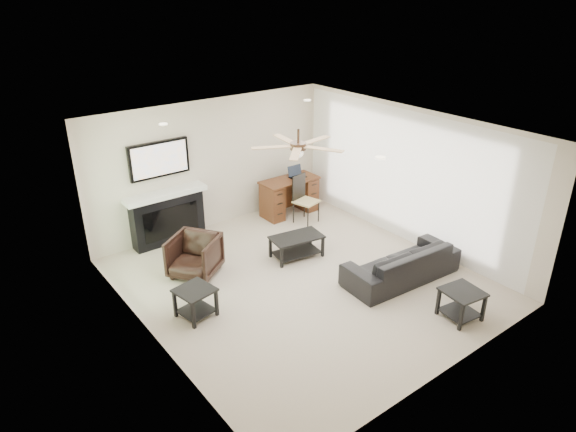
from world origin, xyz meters
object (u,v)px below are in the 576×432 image
at_px(sofa, 401,263).
at_px(desk, 289,196).
at_px(armchair, 194,256).
at_px(coffee_table, 297,247).
at_px(fireplace_unit, 166,194).

distance_m(sofa, desk, 3.17).
distance_m(armchair, coffee_table, 1.79).
xyz_separation_m(armchair, fireplace_unit, (0.19, 1.35, 0.61)).
bearing_deg(desk, armchair, -159.76).
height_order(sofa, fireplace_unit, fireplace_unit).
distance_m(armchair, desk, 2.92).
bearing_deg(coffee_table, desk, 65.04).
relative_size(armchair, desk, 0.62).
distance_m(sofa, fireplace_unit, 4.30).
xyz_separation_m(coffee_table, desk, (1.04, 1.56, 0.18)).
relative_size(armchair, coffee_table, 0.84).
xyz_separation_m(fireplace_unit, desk, (2.55, -0.34, -0.57)).
xyz_separation_m(armchair, desk, (2.74, 1.01, 0.04)).
height_order(armchair, fireplace_unit, fireplace_unit).
xyz_separation_m(armchair, coffee_table, (1.70, -0.55, -0.14)).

